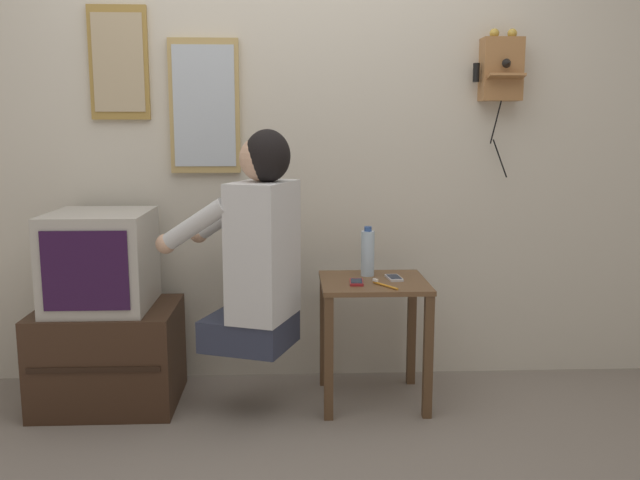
# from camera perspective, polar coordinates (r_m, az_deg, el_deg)

# --- Properties ---
(ground_plane) EXTENTS (14.00, 14.00, 0.00)m
(ground_plane) POSITION_cam_1_polar(r_m,az_deg,el_deg) (2.75, -3.09, -18.27)
(ground_plane) COLOR slate
(wall_back) EXTENTS (6.80, 0.05, 2.55)m
(wall_back) POSITION_cam_1_polar(r_m,az_deg,el_deg) (3.42, -3.14, 9.34)
(wall_back) COLOR beige
(wall_back) RESTS_ON ground_plane
(side_table) EXTENTS (0.49, 0.46, 0.58)m
(side_table) POSITION_cam_1_polar(r_m,az_deg,el_deg) (3.17, 4.51, -5.75)
(side_table) COLOR brown
(side_table) RESTS_ON ground_plane
(person) EXTENTS (0.63, 0.52, 0.96)m
(person) POSITION_cam_1_polar(r_m,az_deg,el_deg) (2.96, -5.32, -0.64)
(person) COLOR #2D3347
(person) RESTS_ON ground_plane
(tv_stand) EXTENTS (0.63, 0.51, 0.46)m
(tv_stand) POSITION_cam_1_polar(r_m,az_deg,el_deg) (3.35, -17.32, -9.25)
(tv_stand) COLOR #382316
(tv_stand) RESTS_ON ground_plane
(television) EXTENTS (0.44, 0.50, 0.44)m
(television) POSITION_cam_1_polar(r_m,az_deg,el_deg) (3.25, -17.96, -1.61)
(television) COLOR #ADA89E
(television) RESTS_ON tv_stand
(wall_phone_antique) EXTENTS (0.23, 0.19, 0.72)m
(wall_phone_antique) POSITION_cam_1_polar(r_m,az_deg,el_deg) (3.51, 15.00, 13.75)
(wall_phone_antique) COLOR #9E6B3D
(framed_picture) EXTENTS (0.28, 0.03, 0.54)m
(framed_picture) POSITION_cam_1_polar(r_m,az_deg,el_deg) (3.50, -16.59, 14.11)
(framed_picture) COLOR olive
(wall_mirror) EXTENTS (0.34, 0.04, 0.65)m
(wall_mirror) POSITION_cam_1_polar(r_m,az_deg,el_deg) (3.41, -9.70, 11.04)
(wall_mirror) COLOR tan
(cell_phone_held) EXTENTS (0.07, 0.13, 0.01)m
(cell_phone_held) POSITION_cam_1_polar(r_m,az_deg,el_deg) (3.08, 3.09, -3.55)
(cell_phone_held) COLOR maroon
(cell_phone_held) RESTS_ON side_table
(cell_phone_spare) EXTENTS (0.07, 0.13, 0.01)m
(cell_phone_spare) POSITION_cam_1_polar(r_m,az_deg,el_deg) (3.18, 6.25, -3.18)
(cell_phone_spare) COLOR silver
(cell_phone_spare) RESTS_ON side_table
(water_bottle) EXTENTS (0.06, 0.06, 0.24)m
(water_bottle) POSITION_cam_1_polar(r_m,az_deg,el_deg) (3.22, 4.04, -1.08)
(water_bottle) COLOR #ADC6DB
(water_bottle) RESTS_ON side_table
(toothbrush) EXTENTS (0.10, 0.15, 0.02)m
(toothbrush) POSITION_cam_1_polar(r_m,az_deg,el_deg) (3.03, 5.37, -3.75)
(toothbrush) COLOR orange
(toothbrush) RESTS_ON side_table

